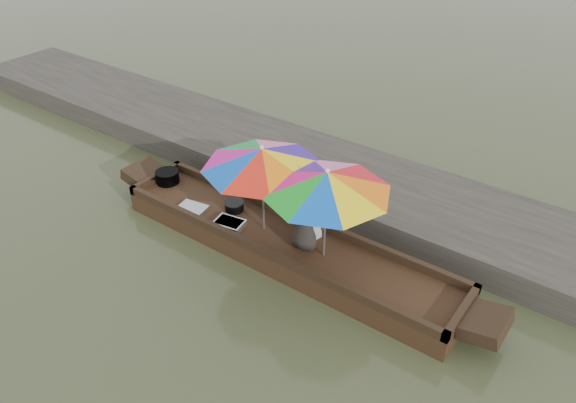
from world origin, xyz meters
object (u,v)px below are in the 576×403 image
Objects in this scene: boat_hull at (284,246)px; vendor at (306,217)px; supply_bag at (311,229)px; umbrella_bow at (263,189)px; tray_crayfish at (229,223)px; tray_scallop at (192,208)px; charcoal_grill at (234,206)px; umbrella_stern at (326,214)px; cooking_pot at (167,177)px.

vendor reaches higher than boat_hull.
supply_bag is 1.03m from umbrella_bow.
vendor reaches higher than tray_crayfish.
supply_bag is (2.09, 0.60, 0.10)m from tray_scallop.
supply_bag is (1.26, 0.58, 0.09)m from tray_crayfish.
boat_hull is at bearing -136.92° from supply_bag.
charcoal_grill is 1.51m from supply_bag.
vendor reaches higher than charcoal_grill.
tray_scallop is at bearing -178.43° from tray_crayfish.
boat_hull is at bearing 16.42° from tray_crayfish.
umbrella_stern is at bearing 0.00° from boat_hull.
umbrella_bow is (-0.42, 0.00, 0.95)m from boat_hull.
cooking_pot is at bearing 177.95° from boat_hull.
umbrella_stern reaches higher than vendor.
umbrella_stern is at bearing 9.23° from tray_crayfish.
vendor is at bearing -73.46° from supply_bag.
umbrella_stern is at bearing -1.61° from cooking_pot.
umbrella_bow reaches higher than supply_bag.
supply_bag is 0.24× the size of vendor.
vendor is (1.58, -0.13, 0.50)m from charcoal_grill.
tray_crayfish is at bearing -170.77° from umbrella_stern.
boat_hull is 1.81m from tray_scallop.
boat_hull is 3.18× the size of umbrella_bow.
charcoal_grill is 1.66m from vendor.
boat_hull is 1.00m from tray_crayfish.
charcoal_grill is 2.06m from umbrella_stern.
supply_bag is 0.84m from umbrella_stern.
tray_scallop is (-1.77, -0.30, 0.21)m from boat_hull.
umbrella_stern is (1.18, 0.00, 0.00)m from umbrella_bow.
tray_crayfish is at bearing -155.41° from supply_bag.
boat_hull is at bearing 0.00° from umbrella_bow.
vendor is 0.41m from umbrella_stern.
umbrella_bow reaches higher than charcoal_grill.
umbrella_stern is (0.35, -0.00, 0.20)m from vendor.
cooking_pot is 0.23× the size of umbrella_stern.
tray_crayfish is 0.43× the size of vendor.
boat_hull is 0.53m from supply_bag.
tray_scallop is 1.57m from umbrella_bow.
charcoal_grill reaches higher than tray_scallop.
tray_scallop is at bearing -167.52° from umbrella_bow.
boat_hull is 12.32× the size of tray_scallop.
boat_hull is at bearing -9.31° from vendor.
cooking_pot is 0.23× the size of umbrella_bow.
charcoal_grill reaches higher than tray_crayfish.
umbrella_bow is (2.37, -0.10, 0.66)m from cooking_pot.
tray_scallop is at bearing -170.41° from boat_hull.
tray_crayfish is (-0.94, -0.28, 0.22)m from boat_hull.
cooking_pot is 1.62m from charcoal_grill.
umbrella_bow and umbrella_stern have the same top height.
boat_hull is 21.74× the size of supply_bag.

